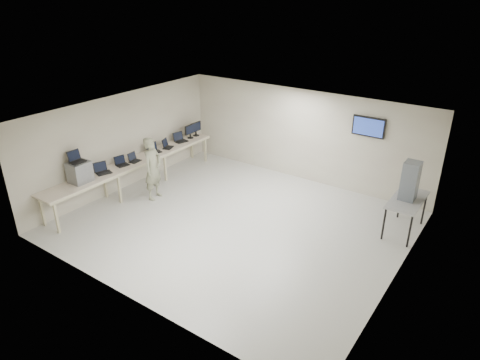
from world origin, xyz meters
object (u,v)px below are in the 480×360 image
Objects in this scene: soldier at (153,169)px; workbench at (135,163)px; equipment_box at (80,172)px; side_table at (407,202)px.

workbench is at bearing 71.79° from soldier.
workbench is 0.86m from soldier.
equipment_box is 1.93m from soldier.
workbench is at bearing -163.99° from side_table.
equipment_box is at bearing -92.00° from workbench.
equipment_box is 0.30× the size of soldier.
equipment_box is 8.22m from side_table.
workbench is 3.33× the size of soldier.
soldier reaches higher than workbench.
equipment_box is at bearing -151.95° from side_table.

